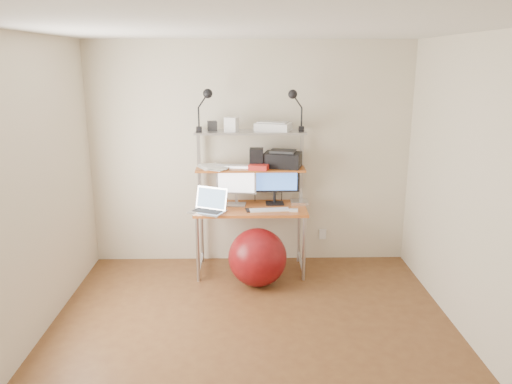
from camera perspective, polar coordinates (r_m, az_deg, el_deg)
room at (r=3.87m, az=-0.43°, el=-0.62°), size 3.60×3.60×3.60m
computer_desk at (r=5.40m, az=-0.62°, el=0.63°), size 1.20×0.60×1.57m
wall_outlet at (r=5.93m, az=7.63°, el=-4.81°), size 0.08×0.01×0.12m
monitor_silver at (r=5.43m, az=-2.27°, el=1.18°), size 0.44×0.17×0.49m
monitor_black at (r=5.47m, az=2.17°, el=1.43°), size 0.54×0.15×0.54m
laptop at (r=5.26m, az=-5.33°, el=-1.66°), size 0.44×0.41×0.31m
keyboard at (r=5.29m, az=1.54°, el=-2.06°), size 0.43×0.17×0.01m
mouse at (r=5.26m, az=4.33°, el=-2.10°), size 0.09×0.06×0.02m
mac_mini at (r=5.55m, az=4.96°, el=-1.16°), size 0.20×0.20×0.04m
phone at (r=5.28m, az=-0.75°, el=-2.10°), size 0.09×0.15×0.01m
printer at (r=5.44m, az=3.06°, el=3.76°), size 0.45×0.36×0.19m
nas_cube at (r=5.40m, az=0.05°, el=3.90°), size 0.15×0.15×0.21m
red_box at (r=5.31m, az=0.31°, el=2.86°), size 0.23×0.18×0.06m
scanner at (r=5.38m, az=1.98°, el=7.51°), size 0.42×0.34×0.10m
box_white at (r=5.31m, az=-2.82°, el=7.73°), size 0.16×0.14×0.15m
box_grey at (r=5.41m, az=-5.03°, el=7.55°), size 0.11×0.11×0.10m
clip_lamp_left at (r=5.26m, az=-5.76°, el=10.35°), size 0.18×0.10×0.45m
clip_lamp_right at (r=5.30m, az=4.43°, el=10.33°), size 0.17×0.10×0.44m
exercise_ball at (r=5.21m, az=0.17°, el=-7.48°), size 0.61×0.61×0.61m
paper_stack at (r=5.43m, az=-4.79°, el=2.90°), size 0.42×0.42×0.02m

